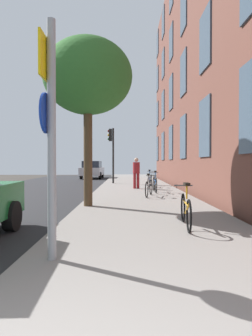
{
  "coord_description": "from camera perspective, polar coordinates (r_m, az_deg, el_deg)",
  "views": [
    {
      "loc": [
        0.51,
        -0.72,
        1.46
      ],
      "look_at": [
        0.48,
        13.71,
        1.22
      ],
      "focal_mm": 31.93,
      "sensor_mm": 36.0,
      "label": 1
    }
  ],
  "objects": [
    {
      "name": "car_1",
      "position": [
        28.07,
        -6.33,
        -0.29
      ],
      "size": [
        1.94,
        4.33,
        1.62
      ],
      "color": "#B7B7BC",
      "rests_on": "road_asphalt"
    },
    {
      "name": "bicycle_3",
      "position": [
        16.79,
        4.69,
        -2.31
      ],
      "size": [
        0.52,
        1.74,
        0.97
      ],
      "color": "black",
      "rests_on": "sidewalk"
    },
    {
      "name": "bicycle_2",
      "position": [
        13.79,
        5.67,
        -3.01
      ],
      "size": [
        0.42,
        1.65,
        0.98
      ],
      "color": "black",
      "rests_on": "sidewalk"
    },
    {
      "name": "pedestrian_0",
      "position": [
        15.63,
        2.11,
        -0.56
      ],
      "size": [
        0.48,
        0.48,
        1.61
      ],
      "color": "maroon",
      "rests_on": "sidewalk"
    },
    {
      "name": "bicycle_1",
      "position": [
        12.09,
        4.52,
        -3.7
      ],
      "size": [
        0.55,
        1.67,
        0.92
      ],
      "color": "black",
      "rests_on": "sidewalk"
    },
    {
      "name": "bicycle_0",
      "position": [
        6.42,
        11.47,
        -7.79
      ],
      "size": [
        0.42,
        1.72,
        0.94
      ],
      "color": "black",
      "rests_on": "sidewalk"
    },
    {
      "name": "road_asphalt",
      "position": [
        16.57,
        -17.51,
        -4.11
      ],
      "size": [
        7.0,
        38.0,
        0.01
      ],
      "primitive_type": "cube",
      "color": "#232326",
      "rests_on": "ground"
    },
    {
      "name": "traffic_light",
      "position": [
        19.71,
        -2.63,
        4.31
      ],
      "size": [
        0.43,
        0.24,
        3.63
      ],
      "color": "black",
      "rests_on": "sidewalk"
    },
    {
      "name": "tree_near",
      "position": [
        9.76,
        -7.17,
        16.77
      ],
      "size": [
        2.77,
        2.77,
        5.21
      ],
      "color": "#4C3823",
      "rests_on": "sidewalk"
    },
    {
      "name": "building_facade",
      "position": [
        16.5,
        12.02,
        20.44
      ],
      "size": [
        0.56,
        27.0,
        13.89
      ],
      "color": "brown",
      "rests_on": "ground"
    },
    {
      "name": "sign_post",
      "position": [
        4.3,
        -14.22,
        8.24
      ],
      "size": [
        0.15,
        0.6,
        3.32
      ],
      "color": "gray",
      "rests_on": "sidewalk"
    },
    {
      "name": "sidewalk",
      "position": [
        15.8,
        2.28,
        -4.11
      ],
      "size": [
        4.2,
        38.0,
        0.12
      ],
      "primitive_type": "cube",
      "color": "gray",
      "rests_on": "ground"
    },
    {
      "name": "ground_plane",
      "position": [
        16.06,
        -10.33,
        -4.26
      ],
      "size": [
        41.8,
        41.8,
        0.0
      ],
      "primitive_type": "plane",
      "color": "#332D28"
    }
  ]
}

